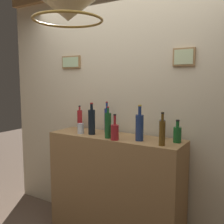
{
  "coord_description": "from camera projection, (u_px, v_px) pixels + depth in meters",
  "views": [
    {
      "loc": [
        1.32,
        -1.4,
        1.67
      ],
      "look_at": [
        0.0,
        0.77,
        1.36
      ],
      "focal_mm": 41.7,
      "sensor_mm": 36.0,
      "label": 1
    }
  ],
  "objects": [
    {
      "name": "liquor_bottle_brandy",
      "position": [
        140.0,
        127.0,
        2.41
      ],
      "size": [
        0.08,
        0.08,
        0.34
      ],
      "color": "navy",
      "rests_on": "bar_shelf_unit"
    },
    {
      "name": "liquor_bottle_vodka",
      "position": [
        177.0,
        134.0,
        2.35
      ],
      "size": [
        0.07,
        0.07,
        0.21
      ],
      "color": "#185623",
      "rests_on": "bar_shelf_unit"
    },
    {
      "name": "bar_shelf_unit",
      "position": [
        115.0,
        188.0,
        2.7
      ],
      "size": [
        1.41,
        0.41,
        1.11
      ],
      "primitive_type": "cube",
      "color": "#9E7547",
      "rests_on": "ground"
    },
    {
      "name": "pendant_lamp",
      "position": [
        68.0,
        8.0,
        1.54
      ],
      "size": [
        0.42,
        0.42,
        0.51
      ],
      "color": "beige"
    },
    {
      "name": "glass_tumbler_shot",
      "position": [
        81.0,
        128.0,
        2.75
      ],
      "size": [
        0.07,
        0.07,
        0.11
      ],
      "color": "silver",
      "rests_on": "bar_shelf_unit"
    },
    {
      "name": "liquor_bottle_sherry",
      "position": [
        80.0,
        119.0,
        3.02
      ],
      "size": [
        0.06,
        0.06,
        0.27
      ],
      "color": "#A62126",
      "rests_on": "bar_shelf_unit"
    },
    {
      "name": "panelled_rear_partition",
      "position": [
        128.0,
        97.0,
        2.82
      ],
      "size": [
        3.4,
        0.15,
        2.83
      ],
      "color": "beige",
      "rests_on": "ground"
    },
    {
      "name": "liquor_bottle_vermouth",
      "position": [
        115.0,
        132.0,
        2.44
      ],
      "size": [
        0.08,
        0.08,
        0.25
      ],
      "color": "maroon",
      "rests_on": "bar_shelf_unit"
    },
    {
      "name": "liquor_bottle_gin",
      "position": [
        107.0,
        120.0,
        2.81
      ],
      "size": [
        0.05,
        0.05,
        0.33
      ],
      "color": "navy",
      "rests_on": "bar_shelf_unit"
    },
    {
      "name": "glass_tumbler_rocks",
      "position": [
        115.0,
        130.0,
        2.73
      ],
      "size": [
        0.07,
        0.07,
        0.08
      ],
      "color": "silver",
      "rests_on": "bar_shelf_unit"
    },
    {
      "name": "liquor_bottle_tequila",
      "position": [
        92.0,
        121.0,
        2.69
      ],
      "size": [
        0.07,
        0.07,
        0.33
      ],
      "color": "black",
      "rests_on": "bar_shelf_unit"
    },
    {
      "name": "liquor_bottle_whiskey",
      "position": [
        108.0,
        125.0,
        2.52
      ],
      "size": [
        0.06,
        0.06,
        0.31
      ],
      "color": "#195424",
      "rests_on": "bar_shelf_unit"
    },
    {
      "name": "glass_tumbler_highball",
      "position": [
        140.0,
        133.0,
        2.56
      ],
      "size": [
        0.06,
        0.06,
        0.09
      ],
      "color": "silver",
      "rests_on": "bar_shelf_unit"
    },
    {
      "name": "liquor_bottle_port",
      "position": [
        162.0,
        132.0,
        2.23
      ],
      "size": [
        0.05,
        0.05,
        0.29
      ],
      "color": "#573C12",
      "rests_on": "bar_shelf_unit"
    },
    {
      "name": "liquor_bottle_rum",
      "position": [
        162.0,
        129.0,
        2.49
      ],
      "size": [
        0.05,
        0.05,
        0.26
      ],
      "color": "navy",
      "rests_on": "bar_shelf_unit"
    }
  ]
}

